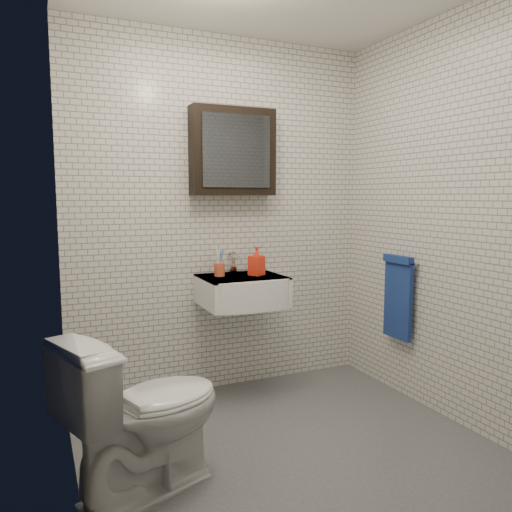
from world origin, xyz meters
The scene contains 9 objects.
ground centered at (0.00, 0.00, 0.01)m, with size 2.20×2.00×0.01m, color #4C4F54.
room_shell centered at (0.00, 0.00, 1.47)m, with size 2.22×2.02×2.51m.
washbasin centered at (0.05, 0.73, 0.76)m, with size 0.55×0.50×0.20m.
faucet centered at (0.05, 0.93, 0.92)m, with size 0.06×0.20×0.15m.
mirror_cabinet centered at (0.05, 0.93, 1.70)m, with size 0.60×0.15×0.60m.
towel_rail centered at (1.04, 0.35, 0.72)m, with size 0.09×0.30×0.58m.
toothbrush_cup centered at (-0.09, 0.84, 0.90)m, with size 0.09×0.09×0.20m.
soap_bottle centered at (0.16, 0.77, 0.95)m, with size 0.09×0.09×0.20m, color orange.
toilet centered at (-0.80, -0.10, 0.39)m, with size 0.44×0.77×0.78m, color white.
Camera 1 is at (-1.23, -2.35, 1.39)m, focal length 35.00 mm.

